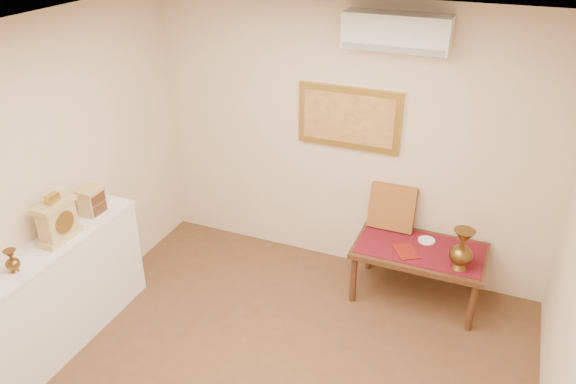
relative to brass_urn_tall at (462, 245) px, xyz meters
The scene contains 15 objects.
ceiling 2.83m from the brass_urn_tall, 125.74° to the right, with size 4.50×4.50×0.00m, color silver.
wall_back 1.45m from the brass_urn_tall, 155.63° to the left, with size 4.00×0.02×2.70m, color beige.
wall_left 3.68m from the brass_urn_tall, 152.22° to the right, with size 0.02×4.50×2.70m, color beige.
brass_urn_small 3.60m from the brass_urn_tall, 147.21° to the right, with size 0.11×0.11×0.24m, color brown, non-canonical shape.
table_cloth 0.48m from the brass_urn_tall, 153.72° to the left, with size 1.14×0.59×0.01m, color maroon.
brass_urn_tall is the anchor object (origin of this frame).
plate 0.52m from the brass_urn_tall, 136.19° to the left, with size 0.16×0.16×0.01m, color white.
menu 0.53m from the brass_urn_tall, behind, with size 0.18×0.25×0.01m, color maroon.
cushion 0.85m from the brass_urn_tall, 147.86° to the left, with size 0.44×0.10×0.44m, color maroon.
display_ledge 3.50m from the brass_urn_tall, 150.88° to the right, with size 0.37×2.02×0.98m.
mantel_clock 3.37m from the brass_urn_tall, 154.18° to the right, with size 0.17×0.36×0.41m.
wooden_chest 3.23m from the brass_urn_tall, 161.52° to the right, with size 0.16×0.21×0.24m.
low_table 0.51m from the brass_urn_tall, 153.72° to the left, with size 1.20×0.70×0.55m.
painting 1.56m from the brass_urn_tall, 156.69° to the left, with size 1.00×0.06×0.60m.
ac_unit 1.90m from the brass_urn_tall, 152.82° to the left, with size 0.90×0.25×0.30m.
Camera 1 is at (1.39, -2.62, 3.44)m, focal length 35.00 mm.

